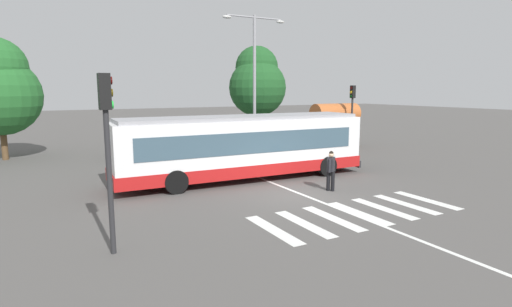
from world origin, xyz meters
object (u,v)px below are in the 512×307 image
Objects in this scene: parked_car_blue at (213,140)px; twin_arm_street_lamp at (255,70)px; traffic_light_far_corner at (352,106)px; bus_stop_shelter at (335,115)px; parked_car_teal at (246,138)px; city_transit_bus at (243,147)px; background_tree_right at (257,82)px; pedestrian_crossing_street at (331,168)px; traffic_light_near_corner at (107,135)px; parked_car_white at (175,142)px; parked_car_black at (138,145)px.

parked_car_blue is 0.52× the size of twin_arm_street_lamp.
traffic_light_far_corner reaches higher than bus_stop_shelter.
twin_arm_street_lamp is (-0.78, -2.71, 4.77)m from parked_car_teal.
parked_car_teal is (5.02, 9.40, -0.82)m from city_transit_bus.
twin_arm_street_lamp is at bearing -51.10° from parked_car_blue.
background_tree_right is at bearing 107.53° from traffic_light_far_corner.
bus_stop_shelter is (-0.36, 1.44, -0.66)m from traffic_light_far_corner.
parked_car_teal is 6.91m from bus_stop_shelter.
background_tree_right is at bearing 39.44° from parked_car_blue.
pedestrian_crossing_street is 11.55m from twin_arm_street_lamp.
traffic_light_far_corner is (9.33, -3.72, 2.31)m from parked_car_blue.
traffic_light_near_corner reaches higher than traffic_light_far_corner.
parked_car_teal is 1.23× the size of bus_stop_shelter.
parked_car_teal is 0.52× the size of twin_arm_street_lamp.
twin_arm_street_lamp reaches higher than parked_car_teal.
parked_car_white is 2.63m from parked_car_blue.
traffic_light_near_corner is (-9.27, -15.41, 2.38)m from parked_car_blue.
parked_car_white is 0.51× the size of twin_arm_street_lamp.
parked_car_black is at bearing 165.51° from traffic_light_far_corner.
twin_arm_street_lamp reaches higher than city_transit_bus.
twin_arm_street_lamp is at bearing 57.62° from city_transit_bus.
pedestrian_crossing_street is 0.37× the size of parked_car_teal.
traffic_light_far_corner is 1.20× the size of bus_stop_shelter.
pedestrian_crossing_street is at bearing -89.94° from parked_car_blue.
background_tree_right is at bearing 60.01° from twin_arm_street_lamp.
parked_car_teal is at bearing 52.47° from traffic_light_near_corner.
pedestrian_crossing_street is at bearing -100.69° from twin_arm_street_lamp.
parked_car_blue is at bearing -174.66° from parked_car_teal.
bus_stop_shelter is (8.97, -2.28, 1.65)m from parked_car_blue.
background_tree_right is (8.73, 14.46, 3.37)m from city_transit_bus.
parked_car_white and parked_car_blue have the same top height.
parked_car_white is (-2.61, 13.29, -0.20)m from pedestrian_crossing_street.
twin_arm_street_lamp is 1.12× the size of background_tree_right.
parked_car_teal is at bearing 1.66° from parked_car_black.
pedestrian_crossing_street is 0.38× the size of traffic_light_far_corner.
pedestrian_crossing_street is 9.87m from traffic_light_near_corner.
traffic_light_far_corner is 1.63m from bus_stop_shelter.
parked_car_black is at bearing 111.90° from pedestrian_crossing_street.
twin_arm_street_lamp is (1.97, 10.43, 4.57)m from pedestrian_crossing_street.
background_tree_right is at bearing 24.44° from parked_car_black.
city_transit_bus is 2.64× the size of traffic_light_near_corner.
pedestrian_crossing_street is 0.19× the size of twin_arm_street_lamp.
traffic_light_far_corner is at bearing -31.21° from parked_car_teal.
pedestrian_crossing_street is 0.37× the size of parked_car_blue.
parked_car_white is 17.32m from traffic_light_near_corner.
city_transit_bus is 2.70× the size of traffic_light_far_corner.
city_transit_bus is 9.66m from parked_car_black.
traffic_light_near_corner is 17.32m from twin_arm_street_lamp.
traffic_light_near_corner is at bearing -164.82° from pedestrian_crossing_street.
parked_car_black is at bearing 170.74° from bus_stop_shelter.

